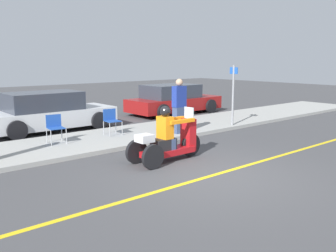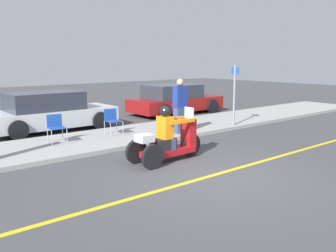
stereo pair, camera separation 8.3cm
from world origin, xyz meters
TOP-DOWN VIEW (x-y plane):
  - ground_plane at (0.00, 0.00)m, footprint 60.00×60.00m
  - lane_stripe at (-0.01, 0.00)m, footprint 24.00×0.12m
  - sidewalk_strip at (0.00, 4.60)m, footprint 28.00×2.80m
  - motorcycle_trike at (-0.01, 1.56)m, footprint 2.13×0.76m
  - spectator_near_curb at (2.22, 3.61)m, footprint 0.44×0.28m
  - folding_chair_curbside at (0.40, 4.87)m, footprint 0.50×0.50m
  - folding_chair_set_back at (-1.51, 4.86)m, footprint 0.52×0.52m
  - parked_car_lot_center at (-0.68, 7.34)m, footprint 4.53×1.95m
  - parked_car_lot_left at (5.53, 7.69)m, footprint 4.52×2.06m
  - street_sign at (4.73, 3.45)m, footprint 0.08×0.36m

SIDE VIEW (x-z plane):
  - ground_plane at x=0.00m, z-range 0.00..0.00m
  - lane_stripe at x=-0.01m, z-range 0.00..0.01m
  - sidewalk_strip at x=0.00m, z-range 0.00..0.12m
  - motorcycle_trike at x=-0.01m, z-range -0.20..1.21m
  - folding_chair_curbside at x=0.40m, z-range 0.21..1.03m
  - folding_chair_set_back at x=-1.51m, z-range 0.21..1.03m
  - parked_car_lot_left at x=5.53m, z-range -0.03..1.33m
  - parked_car_lot_center at x=-0.68m, z-range -0.03..1.36m
  - spectator_near_curb at x=2.22m, z-range 0.09..1.87m
  - street_sign at x=4.73m, z-range 0.22..2.42m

